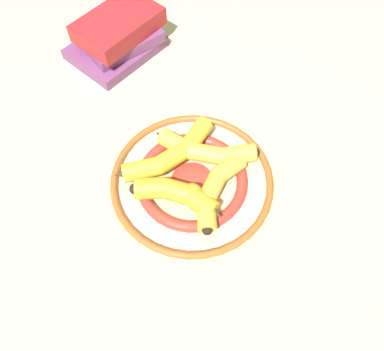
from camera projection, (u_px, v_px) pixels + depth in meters
The scene contains 7 objects.
ground_plane at pixel (179, 201), 0.70m from camera, with size 2.80×2.80×0.00m, color #B2C693.
decorative_bowl at pixel (192, 181), 0.70m from camera, with size 0.31×0.31×0.03m.
banana_a at pixel (169, 155), 0.69m from camera, with size 0.12×0.20×0.03m.
banana_b at pixel (204, 150), 0.70m from camera, with size 0.20×0.08×0.03m.
banana_c at pixel (217, 188), 0.66m from camera, with size 0.06×0.18×0.03m.
banana_d at pixel (178, 195), 0.65m from camera, with size 0.17×0.07×0.04m.
book_stack at pixel (118, 35), 0.87m from camera, with size 0.21×0.24×0.09m.
Camera 1 is at (0.16, -0.27, 0.63)m, focal length 35.00 mm.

